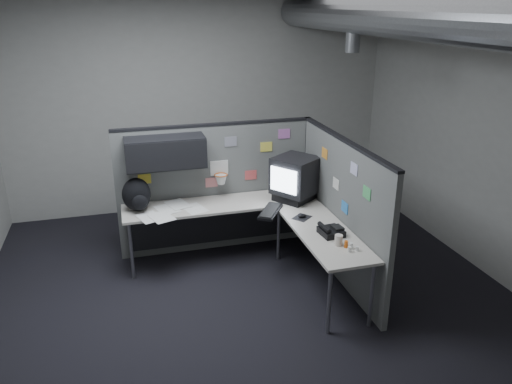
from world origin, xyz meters
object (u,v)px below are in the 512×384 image
object	(u,v)px
keyboard	(270,211)
phone	(331,231)
monitor	(295,178)
backpack	(137,195)
desk	(247,219)

from	to	relation	value
keyboard	phone	bearing A→B (deg)	-71.55
monitor	phone	distance (m)	1.07
keyboard	backpack	world-z (taller)	backpack
monitor	keyboard	bearing A→B (deg)	-132.06
desk	backpack	bearing A→B (deg)	165.64
phone	backpack	size ratio (longest dim) A/B	0.66
monitor	keyboard	xyz separation A→B (m)	(-0.41, -0.33, -0.25)
phone	keyboard	bearing A→B (deg)	125.94
desk	backpack	distance (m)	1.28
desk	phone	bearing A→B (deg)	-52.48
desk	monitor	size ratio (longest dim) A/B	3.59
monitor	backpack	world-z (taller)	monitor
desk	phone	size ratio (longest dim) A/B	8.95
keyboard	backpack	bearing A→B (deg)	149.34
phone	backpack	bearing A→B (deg)	152.63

